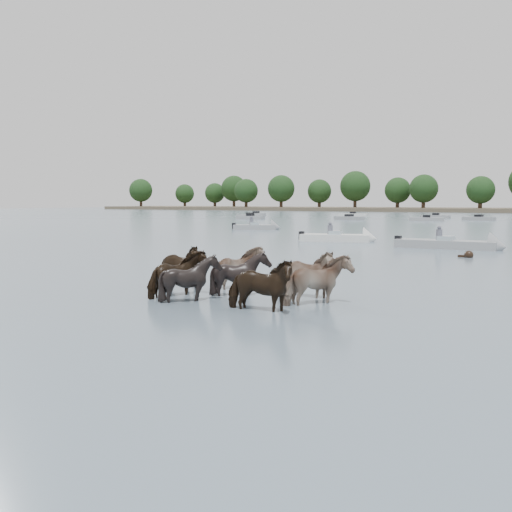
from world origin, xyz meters
The scene contains 8 objects.
ground centered at (0.00, 0.00, 0.00)m, with size 400.00×400.00×0.00m, color slate.
shoreline centered at (-70.00, 150.00, 0.50)m, with size 160.00×30.00×1.00m, color #4C4233.
pony_herd centered at (0.10, 1.22, 0.54)m, with size 7.02×4.39×1.63m.
swimming_pony centered at (2.93, 16.96, 0.10)m, with size 0.72×0.44×0.44m.
motorboat_a centered at (-6.71, 24.32, 0.23)m, with size 5.42×3.02×1.92m.
motorboat_b centered at (1.39, 22.01, 0.22)m, with size 6.34×1.65×1.92m.
motorboat_f centered at (-20.38, 35.33, 0.23)m, with size 4.76×3.60×1.92m.
treeline centered at (-65.41, 147.85, 6.72)m, with size 150.65×20.39×12.52m.
Camera 1 is at (9.30, -12.24, 2.72)m, focal length 40.51 mm.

